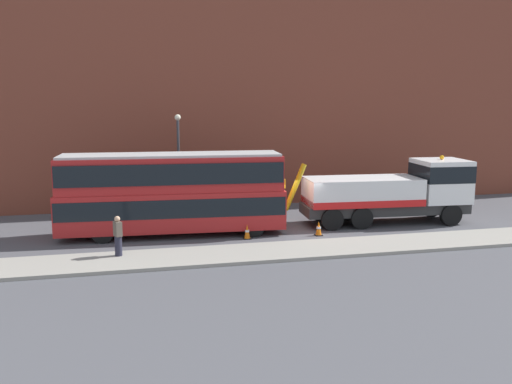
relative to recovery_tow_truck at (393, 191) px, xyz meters
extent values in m
plane|color=#4C4C51|center=(-5.69, -0.15, -1.76)|extent=(120.00, 120.00, 0.00)
cube|color=gray|center=(-5.69, -4.35, -1.68)|extent=(60.00, 2.80, 0.15)
cube|color=brown|center=(-5.69, 7.35, 6.24)|extent=(60.00, 1.20, 16.00)
cube|color=#2D2D2D|center=(-0.48, 0.03, -0.90)|extent=(9.12, 2.78, 0.55)
cube|color=white|center=(2.71, -0.17, 0.52)|extent=(2.76, 2.76, 2.30)
cube|color=black|center=(2.71, -0.17, 0.97)|extent=(2.79, 2.79, 0.90)
cube|color=silver|center=(-1.78, 0.11, 0.07)|extent=(6.25, 2.98, 1.40)
cube|color=red|center=(-1.78, 0.11, -0.45)|extent=(6.26, 3.04, 0.36)
cylinder|color=#B79914|center=(-5.48, 0.35, 0.37)|extent=(1.25, 0.36, 2.52)
sphere|color=orange|center=(2.71, -0.17, 1.79)|extent=(0.24, 0.24, 0.24)
cylinder|color=black|center=(2.88, 0.93, -1.18)|extent=(1.18, 0.41, 1.16)
cylinder|color=black|center=(2.74, -1.29, -1.18)|extent=(1.18, 0.41, 1.16)
cylinder|color=black|center=(-2.11, 1.25, -1.18)|extent=(1.18, 0.41, 1.16)
cylinder|color=black|center=(-2.25, -0.97, -1.18)|extent=(1.18, 0.41, 1.16)
cylinder|color=black|center=(-3.70, 1.35, -1.18)|extent=(1.18, 0.41, 1.16)
cylinder|color=black|center=(-3.84, -0.87, -1.18)|extent=(1.18, 0.41, 1.16)
cube|color=#AD1E1E|center=(-11.90, 0.03, -0.47)|extent=(11.14, 3.20, 1.90)
cube|color=#AD1E1E|center=(-11.90, 0.03, 1.33)|extent=(10.91, 3.08, 1.70)
cube|color=black|center=(-11.90, 0.03, -0.22)|extent=(11.03, 3.24, 0.90)
cube|color=black|center=(-11.90, 0.03, 1.43)|extent=(10.81, 3.23, 1.00)
cube|color=#B2B2B2|center=(-11.90, 0.03, 2.24)|extent=(10.69, 2.97, 0.12)
cube|color=yellow|center=(-6.39, -0.32, 0.78)|extent=(0.16, 1.50, 0.44)
cylinder|color=black|center=(-7.94, 0.86, -1.24)|extent=(1.06, 0.37, 1.04)
cylinder|color=black|center=(-8.08, -1.30, -1.24)|extent=(1.06, 0.37, 1.04)
cylinder|color=black|center=(-15.12, 1.32, -1.24)|extent=(1.06, 0.37, 1.04)
cylinder|color=black|center=(-15.26, -0.84, -1.24)|extent=(1.06, 0.37, 1.04)
cylinder|color=#232333|center=(-14.47, -3.69, -1.18)|extent=(0.39, 0.39, 0.85)
cube|color=brown|center=(-14.47, -3.69, -0.45)|extent=(0.40, 0.47, 0.62)
sphere|color=tan|center=(-14.47, -3.69, -0.02)|extent=(0.24, 0.24, 0.24)
cone|color=orange|center=(-8.48, -1.62, -1.40)|extent=(0.32, 0.32, 0.72)
cylinder|color=white|center=(-8.48, -1.62, -1.36)|extent=(0.21, 0.21, 0.10)
cube|color=black|center=(-8.48, -1.62, -1.74)|extent=(0.36, 0.36, 0.04)
cone|color=orange|center=(-4.89, -1.77, -1.40)|extent=(0.32, 0.32, 0.72)
cylinder|color=white|center=(-4.89, -1.77, -1.36)|extent=(0.21, 0.21, 0.10)
cube|color=black|center=(-4.89, -1.77, -1.74)|extent=(0.36, 0.36, 0.04)
cylinder|color=#38383D|center=(-11.11, 5.15, 0.99)|extent=(0.16, 0.16, 5.50)
sphere|color=#EAE5C6|center=(-11.11, 5.15, 3.89)|extent=(0.36, 0.36, 0.36)
camera|label=1|loc=(-13.80, -26.44, 4.86)|focal=37.89mm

